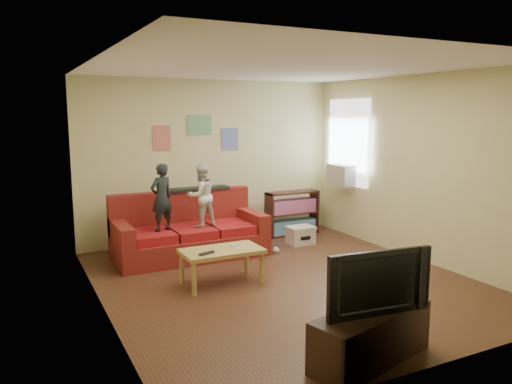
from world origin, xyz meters
name	(u,v)px	position (x,y,z in m)	size (l,w,h in m)	color
room_shell	(285,177)	(0.00, 0.00, 1.35)	(4.52, 5.02, 2.72)	#54311F
sofa	(189,234)	(-0.71, 1.67, 0.33)	(2.24, 1.03, 0.98)	maroon
child_a	(162,197)	(-1.16, 1.49, 0.96)	(0.36, 0.23, 0.97)	black
child_b	(201,196)	(-0.56, 1.49, 0.94)	(0.45, 0.35, 0.93)	silver
coffee_table	(222,254)	(-0.76, 0.25, 0.39)	(1.01, 0.55, 0.45)	tan
remote	(207,253)	(-1.01, 0.13, 0.47)	(0.22, 0.05, 0.02)	black
game_controller	(235,245)	(-0.56, 0.30, 0.47)	(0.13, 0.04, 0.03)	white
bookshelf	(292,215)	(1.37, 2.10, 0.35)	(0.97, 0.29, 0.77)	#3A1B15
window	(348,142)	(2.22, 1.65, 1.64)	(0.04, 1.08, 1.48)	white
ac_unit	(342,175)	(2.10, 1.65, 1.08)	(0.28, 0.55, 0.35)	#B7B2A3
artwork_left	(162,138)	(-0.85, 2.48, 1.75)	(0.30, 0.01, 0.40)	#D87266
artwork_center	(200,125)	(-0.20, 2.48, 1.95)	(0.42, 0.01, 0.32)	#72B27F
artwork_right	(230,139)	(0.35, 2.48, 1.70)	(0.30, 0.01, 0.38)	#727FCC
file_box	(301,235)	(1.16, 1.46, 0.15)	(0.43, 0.33, 0.30)	silver
tv_stand	(371,336)	(-0.38, -2.18, 0.23)	(1.23, 0.41, 0.46)	black
television	(373,280)	(-0.38, -2.18, 0.74)	(0.98, 0.13, 0.56)	black
tissue	(276,250)	(0.53, 1.17, 0.05)	(0.10, 0.10, 0.10)	white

